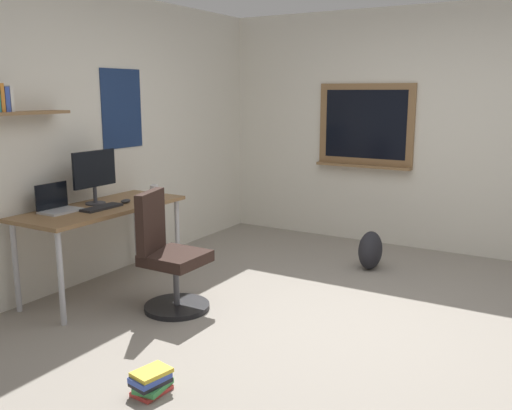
% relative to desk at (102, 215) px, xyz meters
% --- Properties ---
extents(ground_plane, '(5.20, 5.20, 0.00)m').
position_rel_desk_xyz_m(ground_plane, '(0.36, -2.05, -0.68)').
color(ground_plane, gray).
rests_on(ground_plane, ground).
extents(wall_back, '(5.00, 0.30, 2.60)m').
position_rel_desk_xyz_m(wall_back, '(0.35, 0.40, 0.62)').
color(wall_back, silver).
rests_on(wall_back, ground).
extents(wall_right, '(0.22, 5.00, 2.60)m').
position_rel_desk_xyz_m(wall_right, '(2.81, -2.03, 0.62)').
color(wall_right, silver).
rests_on(wall_right, ground).
extents(desk, '(1.49, 0.63, 0.76)m').
position_rel_desk_xyz_m(desk, '(0.00, 0.00, 0.00)').
color(desk, olive).
rests_on(desk, ground).
extents(office_chair, '(0.52, 0.54, 0.95)m').
position_rel_desk_xyz_m(office_chair, '(-0.03, -0.73, -0.27)').
color(office_chair, black).
rests_on(office_chair, ground).
extents(laptop, '(0.31, 0.21, 0.23)m').
position_rel_desk_xyz_m(laptop, '(-0.33, 0.15, 0.13)').
color(laptop, '#ADAFB5').
rests_on(laptop, desk).
extents(monitor_primary, '(0.46, 0.17, 0.46)m').
position_rel_desk_xyz_m(monitor_primary, '(0.04, 0.10, 0.35)').
color(monitor_primary, '#38383D').
rests_on(monitor_primary, desk).
extents(keyboard, '(0.37, 0.13, 0.02)m').
position_rel_desk_xyz_m(keyboard, '(-0.07, -0.08, 0.09)').
color(keyboard, black).
rests_on(keyboard, desk).
extents(computer_mouse, '(0.10, 0.06, 0.03)m').
position_rel_desk_xyz_m(computer_mouse, '(0.21, -0.08, 0.09)').
color(computer_mouse, '#262628').
rests_on(computer_mouse, desk).
extents(coffee_mug, '(0.08, 0.08, 0.09)m').
position_rel_desk_xyz_m(coffee_mug, '(0.64, -0.03, 0.12)').
color(coffee_mug, silver).
rests_on(coffee_mug, desk).
extents(backpack, '(0.32, 0.22, 0.38)m').
position_rel_desk_xyz_m(backpack, '(1.77, -1.78, -0.49)').
color(backpack, '#232328').
rests_on(backpack, ground).
extents(book_stack_on_floor, '(0.25, 0.19, 0.14)m').
position_rel_desk_xyz_m(book_stack_on_floor, '(-1.09, -1.46, -0.61)').
color(book_stack_on_floor, '#C63833').
rests_on(book_stack_on_floor, ground).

